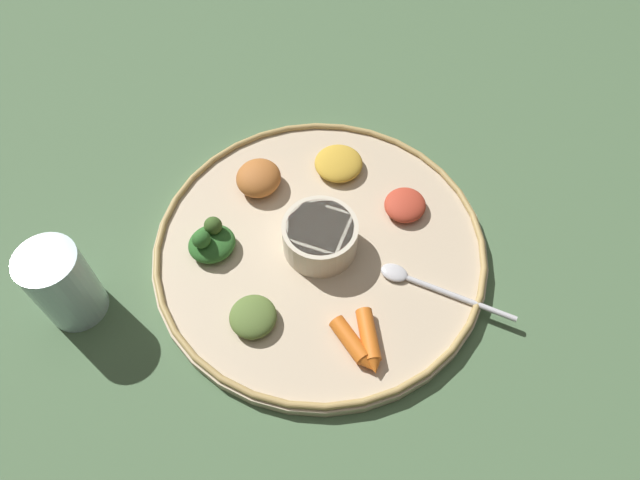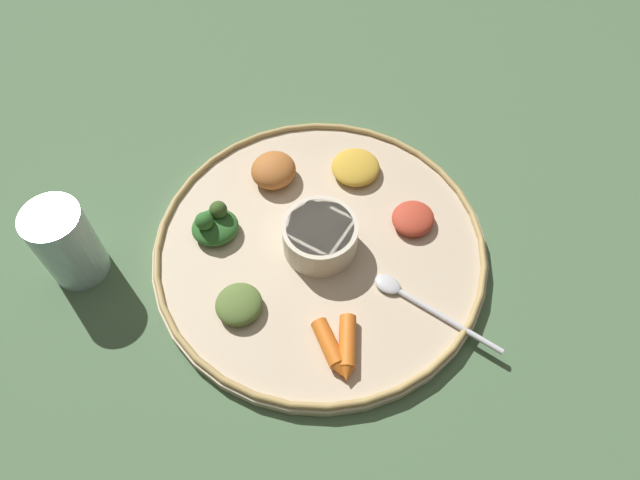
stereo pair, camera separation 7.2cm
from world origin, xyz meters
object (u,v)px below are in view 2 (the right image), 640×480
at_px(carrot_near_spoon, 330,348).
at_px(drinking_glass, 69,247).
at_px(spoon, 417,301).
at_px(carrot_outer, 347,347).
at_px(greens_pile, 214,224).
at_px(center_bowl, 320,236).

height_order(carrot_near_spoon, drinking_glass, drinking_glass).
relative_size(spoon, carrot_outer, 2.31).
bearing_deg(drinking_glass, spoon, -44.05).
bearing_deg(carrot_near_spoon, spoon, -5.64).
xyz_separation_m(greens_pile, carrot_outer, (0.04, -0.23, -0.01)).
xyz_separation_m(spoon, carrot_near_spoon, (-0.12, 0.01, 0.01)).
height_order(greens_pile, carrot_near_spoon, greens_pile).
relative_size(carrot_outer, drinking_glass, 0.64).
relative_size(spoon, greens_pile, 2.27).
height_order(spoon, drinking_glass, drinking_glass).
bearing_deg(spoon, carrot_outer, 179.28).
bearing_deg(center_bowl, carrot_outer, -113.72).
relative_size(center_bowl, carrot_outer, 1.31).
xyz_separation_m(greens_pile, carrot_near_spoon, (0.02, -0.22, -0.01)).
height_order(center_bowl, greens_pile, center_bowl).
relative_size(center_bowl, drinking_glass, 0.84).
xyz_separation_m(carrot_outer, drinking_glass, (-0.20, 0.29, 0.02)).
bearing_deg(spoon, drinking_glass, 135.95).
bearing_deg(center_bowl, carrot_near_spoon, -121.45).
height_order(center_bowl, drinking_glass, drinking_glass).
bearing_deg(center_bowl, drinking_glass, 147.97).
relative_size(spoon, drinking_glass, 1.47).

